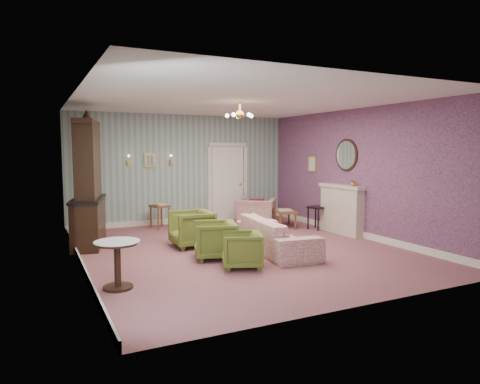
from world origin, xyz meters
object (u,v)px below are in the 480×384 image
coffee_table (285,218)px  side_table_black (317,218)px  olive_chair_c (192,227)px  wingback_chair (256,207)px  fireplace (342,209)px  pedestal_table (118,265)px  olive_chair_b (215,238)px  olive_chair_a (242,248)px  dresser (87,180)px  sofa_chintz (276,229)px

coffee_table → side_table_black: size_ratio=1.49×
olive_chair_c → wingback_chair: bearing=129.1°
fireplace → coffee_table: size_ratio=1.63×
olive_chair_c → fireplace: fireplace is taller
pedestal_table → olive_chair_c: bearing=48.4°
fireplace → side_table_black: bearing=107.3°
olive_chair_b → side_table_black: size_ratio=1.30×
olive_chair_a → fireplace: (3.42, 1.62, 0.25)m
olive_chair_a → olive_chair_b: (-0.17, 0.76, 0.04)m
dresser → pedestal_table: 3.26m
olive_chair_a → wingback_chair: bearing=170.5°
sofa_chintz → dresser: dresser is taller
olive_chair_c → fireplace: size_ratio=0.58×
olive_chair_b → olive_chair_c: 1.11m
pedestal_table → dresser: bearing=90.3°
olive_chair_a → olive_chair_c: 1.88m
wingback_chair → pedestal_table: (-4.40, -4.08, -0.09)m
side_table_black → wingback_chair: bearing=119.4°
fireplace → coffee_table: 1.56m
olive_chair_c → side_table_black: bearing=98.3°
olive_chair_b → pedestal_table: olive_chair_b is taller
olive_chair_c → coffee_table: 3.11m
wingback_chair → side_table_black: bearing=157.3°
fireplace → wingback_chair: bearing=116.0°
olive_chair_b → wingback_chair: (2.50, 3.10, 0.07)m
sofa_chintz → wingback_chair: bearing=-14.6°
fireplace → side_table_black: (-0.21, 0.68, -0.29)m
side_table_black → pedestal_table: bearing=-154.5°
sofa_chintz → dresser: 3.96m
sofa_chintz → pedestal_table: bearing=113.3°
sofa_chintz → olive_chair_b: bearing=95.4°
dresser → fireplace: bearing=0.9°
olive_chair_b → dresser: 3.03m
olive_chair_b → fireplace: 3.69m
olive_chair_a → side_table_black: 3.95m
dresser → side_table_black: 5.44m
coffee_table → sofa_chintz: bearing=-125.3°
wingback_chair → sofa_chintz: bearing=106.6°
coffee_table → olive_chair_c: bearing=-159.5°
olive_chair_c → coffee_table: (2.91, 1.09, -0.19)m
olive_chair_b → coffee_table: 3.61m
sofa_chintz → wingback_chair: (1.22, 3.13, 0.00)m
olive_chair_a → olive_chair_b: bearing=-145.9°
coffee_table → pedestal_table: pedestal_table is taller
olive_chair_b → olive_chair_a: bearing=29.8°
olive_chair_a → coffee_table: 4.00m
sofa_chintz → dresser: size_ratio=0.82×
wingback_chair → side_table_black: size_ratio=1.76×
dresser → coffee_table: (4.78, 0.08, -1.14)m
olive_chair_c → pedestal_table: olive_chair_c is taller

